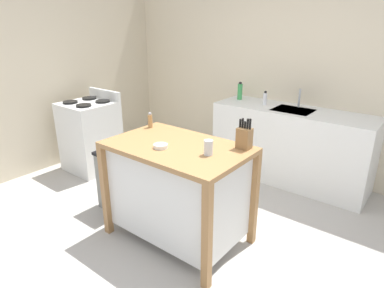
# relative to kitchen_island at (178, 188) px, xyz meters

# --- Properties ---
(ground_plane) EXTENTS (6.07, 6.07, 0.00)m
(ground_plane) POSITION_rel_kitchen_island_xyz_m (0.11, -0.13, -0.50)
(ground_plane) COLOR #ADA8A0
(ground_plane) RESTS_ON ground
(wall_back) EXTENTS (5.07, 0.10, 2.60)m
(wall_back) POSITION_rel_kitchen_island_xyz_m (0.11, 2.08, 0.80)
(wall_back) COLOR beige
(wall_back) RESTS_ON ground
(wall_left) EXTENTS (0.10, 2.81, 2.60)m
(wall_left) POSITION_rel_kitchen_island_xyz_m (-2.43, 0.68, 0.80)
(wall_left) COLOR beige
(wall_left) RESTS_ON ground
(kitchen_island) EXTENTS (1.18, 0.75, 0.90)m
(kitchen_island) POSITION_rel_kitchen_island_xyz_m (0.00, 0.00, 0.00)
(kitchen_island) COLOR #9E7042
(kitchen_island) RESTS_ON ground
(knife_block) EXTENTS (0.11, 0.09, 0.25)m
(knife_block) POSITION_rel_kitchen_island_xyz_m (0.47, 0.28, 0.49)
(knife_block) COLOR olive
(knife_block) RESTS_ON kitchen_island
(bowl_ceramic_wide) EXTENTS (0.12, 0.12, 0.03)m
(bowl_ceramic_wide) POSITION_rel_kitchen_island_xyz_m (-0.06, -0.13, 0.41)
(bowl_ceramic_wide) COLOR silver
(bowl_ceramic_wide) RESTS_ON kitchen_island
(drinking_cup) EXTENTS (0.07, 0.07, 0.12)m
(drinking_cup) POSITION_rel_kitchen_island_xyz_m (0.33, -0.01, 0.46)
(drinking_cup) COLOR silver
(drinking_cup) RESTS_ON kitchen_island
(pepper_grinder) EXTENTS (0.04, 0.04, 0.15)m
(pepper_grinder) POSITION_rel_kitchen_island_xyz_m (-0.51, 0.21, 0.47)
(pepper_grinder) COLOR #AD7F4C
(pepper_grinder) RESTS_ON kitchen_island
(trash_bin) EXTENTS (0.36, 0.28, 0.63)m
(trash_bin) POSITION_rel_kitchen_island_xyz_m (-0.83, -0.00, -0.19)
(trash_bin) COLOR slate
(trash_bin) RESTS_ON ground
(sink_counter) EXTENTS (1.85, 0.60, 0.89)m
(sink_counter) POSITION_rel_kitchen_island_xyz_m (0.30, 1.73, -0.05)
(sink_counter) COLOR silver
(sink_counter) RESTS_ON ground
(sink_faucet) EXTENTS (0.02, 0.02, 0.22)m
(sink_faucet) POSITION_rel_kitchen_island_xyz_m (0.30, 1.87, 0.50)
(sink_faucet) COLOR #B7BCC1
(sink_faucet) RESTS_ON sink_counter
(bottle_hand_soap) EXTENTS (0.05, 0.05, 0.17)m
(bottle_hand_soap) POSITION_rel_kitchen_island_xyz_m (-0.08, 1.74, 0.47)
(bottle_hand_soap) COLOR white
(bottle_hand_soap) RESTS_ON sink_counter
(bottle_dish_soap) EXTENTS (0.06, 0.06, 0.23)m
(bottle_dish_soap) POSITION_rel_kitchen_island_xyz_m (-0.46, 1.80, 0.50)
(bottle_dish_soap) COLOR green
(bottle_dish_soap) RESTS_ON sink_counter
(stove) EXTENTS (0.60, 0.60, 1.01)m
(stove) POSITION_rel_kitchen_island_xyz_m (-1.88, 0.46, -0.05)
(stove) COLOR silver
(stove) RESTS_ON ground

